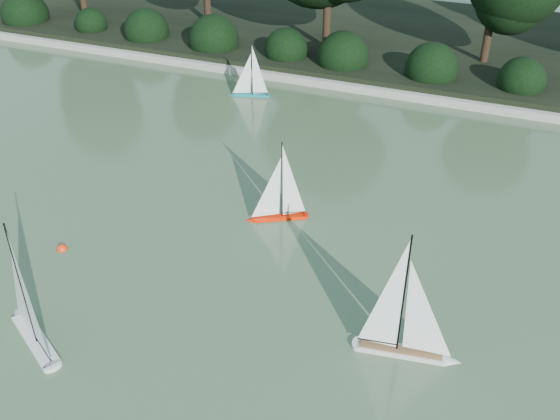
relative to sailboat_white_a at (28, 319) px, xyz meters
name	(u,v)px	position (x,y,z in m)	size (l,w,h in m)	color
ground	(262,379)	(2.93, 0.47, -0.30)	(80.00, 80.00, 0.00)	#374529
pond_coping	(423,97)	(2.93, 9.47, -0.21)	(40.00, 0.35, 0.18)	gray
far_bank	(453,44)	(2.93, 13.47, -0.15)	(40.00, 8.00, 0.30)	black
shrub_hedge	(432,69)	(2.93, 10.37, 0.15)	(29.10, 1.10, 1.10)	black
sailboat_white_a	(28,319)	(0.00, 0.00, 0.00)	(1.30, 0.84, 1.90)	silver
sailboat_white_b	(411,337)	(4.41, 1.52, -0.02)	(1.33, 0.41, 1.81)	silver
sailboat_orange	(275,207)	(1.74, 3.65, -0.08)	(0.96, 0.64, 1.42)	#FF1D00
sailboat_teal	(248,87)	(-0.88, 8.21, -0.09)	(0.95, 0.44, 1.32)	#0F7C8C
race_buoy	(62,249)	(-0.89, 1.65, -0.30)	(0.16, 0.16, 0.16)	red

